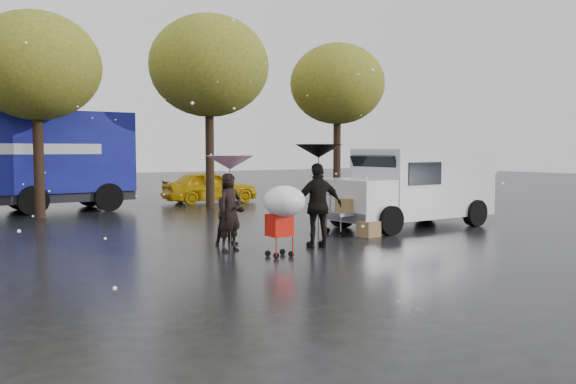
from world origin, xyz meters
TOP-DOWN VIEW (x-y plane):
  - ground at (0.00, 0.00)m, footprint 90.00×90.00m
  - person_pink at (-1.46, 1.09)m, footprint 0.70×0.56m
  - person_middle at (-1.07, 1.85)m, footprint 0.77×0.64m
  - person_black at (0.37, 0.40)m, footprint 1.19×0.73m
  - umbrella_pink at (-1.46, 1.09)m, footprint 1.04×1.04m
  - umbrella_black at (0.37, 0.40)m, footprint 1.05×1.05m
  - vendor_cart at (2.58, 1.73)m, footprint 1.52×0.80m
  - shopping_cart at (-0.97, -0.24)m, footprint 0.84×0.84m
  - white_van at (4.87, 1.92)m, footprint 4.91×2.18m
  - blue_truck at (-3.85, 12.10)m, footprint 8.30×2.60m
  - box_ground_near at (2.45, 1.02)m, footprint 0.46×0.38m
  - box_ground_far at (2.44, 1.09)m, footprint 0.49×0.38m
  - yellow_taxi at (3.54, 12.10)m, footprint 4.00×1.95m
  - tree_row at (-0.47, 10.00)m, footprint 21.60×4.40m

SIDE VIEW (x-z plane):
  - ground at x=0.00m, z-range 0.00..0.00m
  - box_ground_far at x=2.44m, z-range 0.00..0.37m
  - box_ground_near at x=2.45m, z-range 0.00..0.39m
  - yellow_taxi at x=3.54m, z-range 0.00..1.32m
  - vendor_cart at x=2.58m, z-range 0.09..1.36m
  - person_middle at x=-1.07m, z-range 0.00..1.47m
  - person_pink at x=-1.46m, z-range 0.00..1.67m
  - person_black at x=0.37m, z-range 0.00..1.89m
  - shopping_cart at x=-0.97m, z-range 0.33..1.80m
  - white_van at x=4.87m, z-range 0.06..2.26m
  - blue_truck at x=-3.85m, z-range 0.01..3.51m
  - umbrella_pink at x=-1.46m, z-range 0.88..2.93m
  - umbrella_black at x=0.37m, z-range 1.00..3.29m
  - tree_row at x=-0.47m, z-range 1.46..8.58m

